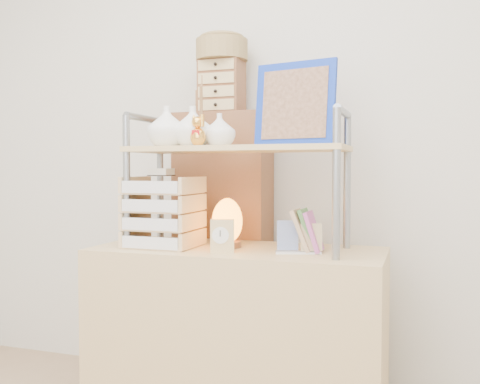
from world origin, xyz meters
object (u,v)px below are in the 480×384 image
object	(u,v)px
cabinet	(223,251)
salt_lamp	(227,222)
letter_tray	(162,216)
desk	(237,337)

from	to	relation	value
cabinet	salt_lamp	distance (m)	0.42
cabinet	letter_tray	size ratio (longest dim) A/B	4.07
letter_tray	salt_lamp	xyz separation A→B (m)	(0.26, 0.08, -0.03)
desk	cabinet	size ratio (longest dim) A/B	0.89
letter_tray	desk	bearing A→B (deg)	11.45
desk	letter_tray	size ratio (longest dim) A/B	3.62
cabinet	desk	bearing A→B (deg)	-62.64
salt_lamp	desk	bearing A→B (deg)	-17.39
salt_lamp	cabinet	bearing A→B (deg)	112.84
desk	salt_lamp	xyz separation A→B (m)	(-0.05, 0.02, 0.48)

